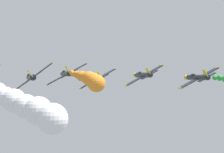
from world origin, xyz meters
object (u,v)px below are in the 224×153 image
Objects in this scene: airplane_right_inner at (143,75)px; airplane_left_outer at (31,77)px; airplane_lead at (97,78)px; airplane_left_inner at (66,74)px; airplane_right_outer at (197,77)px.

airplane_left_outer reaches higher than airplane_right_inner.
airplane_left_outer is at bearing -136.52° from airplane_lead.
airplane_left_outer is (-24.68, -7.44, -0.52)m from airplane_right_inner.
airplane_lead is at bearing 41.25° from airplane_left_inner.
airplane_lead is at bearing 137.27° from airplane_right_outer.
airplane_right_outer is at bearing -42.73° from airplane_lead.
airplane_right_outer is at bearing -42.76° from airplane_right_inner.
airplane_left_outer is (-7.89, -8.06, -0.77)m from airplane_left_inner.
airplane_right_inner is 1.00× the size of airplane_left_outer.
airplane_right_inner is (16.80, -0.62, -0.25)m from airplane_left_inner.
airplane_left_outer is at bearing 178.65° from airplane_right_outer.
airplane_right_inner is at bearing 16.78° from airplane_left_outer.
airplane_right_inner is at bearing -2.13° from airplane_left_inner.
airplane_right_inner is 25.79m from airplane_left_outer.
airplane_right_outer is at bearing -1.35° from airplane_left_outer.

